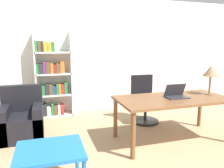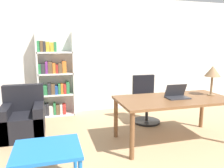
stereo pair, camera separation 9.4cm
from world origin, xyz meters
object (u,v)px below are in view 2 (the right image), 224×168
(side_table_blue, at_px, (47,154))
(laptop, at_px, (177,95))
(desk, at_px, (174,103))
(armchair, at_px, (24,120))
(bookshelf, at_px, (54,80))
(table_lamp, at_px, (213,72))
(office_chair, at_px, (146,101))

(side_table_blue, bearing_deg, laptop, 22.03)
(desk, relative_size, side_table_blue, 2.68)
(desk, height_order, laptop, laptop)
(armchair, bearing_deg, desk, -20.17)
(desk, distance_m, bookshelf, 2.67)
(laptop, bearing_deg, armchair, 160.32)
(desk, relative_size, bookshelf, 0.99)
(table_lamp, bearing_deg, office_chair, 129.23)
(laptop, distance_m, office_chair, 1.05)
(side_table_blue, height_order, bookshelf, bookshelf)
(desk, relative_size, table_lamp, 3.66)
(laptop, xyz_separation_m, armchair, (-2.48, 0.89, -0.49))
(laptop, relative_size, office_chair, 0.38)
(side_table_blue, relative_size, armchair, 0.79)
(desk, distance_m, armchair, 2.61)
(armchair, distance_m, bookshelf, 1.27)
(laptop, relative_size, table_lamp, 0.72)
(table_lamp, distance_m, armchair, 3.39)
(table_lamp, xyz_separation_m, side_table_blue, (-2.73, -0.85, -0.68))
(table_lamp, bearing_deg, armchair, 164.79)
(laptop, distance_m, side_table_blue, 2.23)
(laptop, relative_size, side_table_blue, 0.53)
(table_lamp, xyz_separation_m, armchair, (-3.16, 0.86, -0.84))
(desk, xyz_separation_m, table_lamp, (0.74, 0.03, 0.48))
(table_lamp, relative_size, office_chair, 0.53)
(desk, bearing_deg, office_chair, 92.63)
(laptop, xyz_separation_m, office_chair, (-0.10, 0.99, -0.35))
(desk, xyz_separation_m, bookshelf, (-1.87, 1.91, 0.17))
(armchair, bearing_deg, table_lamp, -15.21)
(office_chair, height_order, armchair, office_chair)
(table_lamp, relative_size, side_table_blue, 0.73)
(office_chair, distance_m, bookshelf, 2.07)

